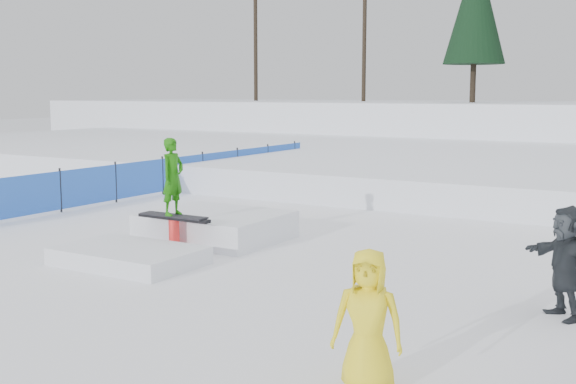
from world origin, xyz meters
The scene contains 7 objects.
ground centered at (0.00, 0.00, 0.00)m, with size 120.00×120.00×0.00m, color white.
snow_berm centered at (0.00, 30.00, 1.20)m, with size 60.00×14.00×2.40m, color white.
snow_midrise centered at (0.00, 16.00, 0.40)m, with size 50.00×18.00×0.80m, color white.
safety_fence centered at (-6.50, 6.60, 0.55)m, with size 0.05×16.00×1.10m.
spectator_yellow centered at (4.50, -3.18, 0.72)m, with size 0.71×0.46×1.45m, color yellow.
spectator_dark centered at (5.72, 0.33, 0.75)m, with size 1.39×0.44×1.50m, color #25292E.
jib_rail_feature centered at (-1.25, 1.39, 0.30)m, with size 2.60×4.40×2.11m.
Camera 1 is at (7.31, -9.40, 2.94)m, focal length 45.00 mm.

